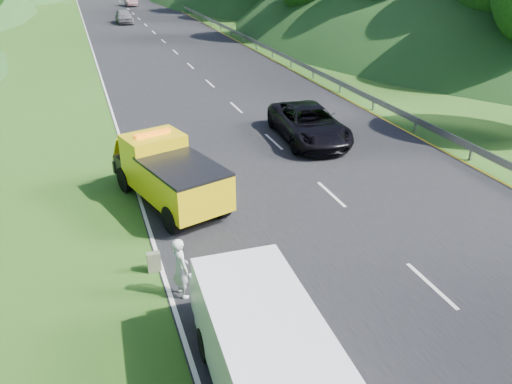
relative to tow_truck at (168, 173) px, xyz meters
name	(u,v)px	position (x,y,z in m)	size (l,w,h in m)	color
ground	(302,267)	(2.85, -5.41, -1.19)	(320.00, 320.00, 0.00)	#38661E
road_surface	(163,41)	(5.85, 34.59, -1.18)	(14.00, 200.00, 0.02)	black
guardrail	(204,22)	(13.15, 47.09, -1.19)	(0.06, 140.00, 1.52)	gray
tree_line_right	(277,11)	(25.85, 54.59, -1.19)	(14.00, 140.00, 14.00)	#22591A
tow_truck	(168,173)	(0.00, 0.00, 0.00)	(3.58, 6.00, 2.43)	black
white_van	(267,357)	(0.16, -9.57, 0.07)	(3.43, 6.35, 2.23)	black
woman	(183,295)	(-0.72, -5.52, -1.19)	(0.63, 0.46, 1.74)	silver
child	(266,312)	(1.15, -6.90, -1.19)	(0.51, 0.40, 1.05)	tan
suitcase	(154,262)	(-1.25, -4.13, -0.88)	(0.38, 0.21, 0.61)	#5F6149
passing_suv	(308,140)	(7.54, 4.32, -1.19)	(2.72, 5.89, 1.64)	black
dist_car_a	(125,23)	(3.64, 48.93, -1.19)	(1.87, 4.65, 1.58)	#58565C
dist_car_b	(131,6)	(6.81, 68.74, -1.19)	(1.66, 4.75, 1.57)	brown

